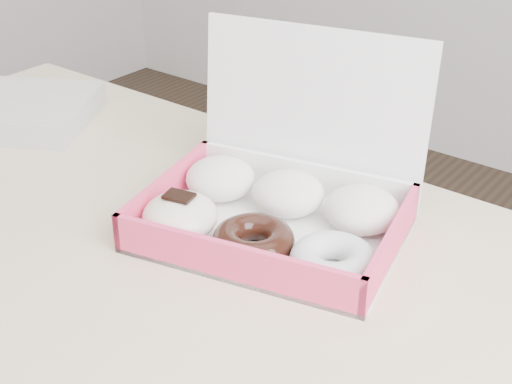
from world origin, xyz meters
The scene contains 3 objects.
table centered at (0.00, 0.00, 0.67)m, with size 1.20×0.80×0.75m.
donut_box centered at (0.20, 0.16, 0.79)m, with size 0.38×0.35×0.24m.
newspapers centered at (-0.39, 0.16, 0.77)m, with size 0.27×0.22×0.04m, color silver.
Camera 1 is at (0.68, -0.50, 1.26)m, focal length 50.00 mm.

